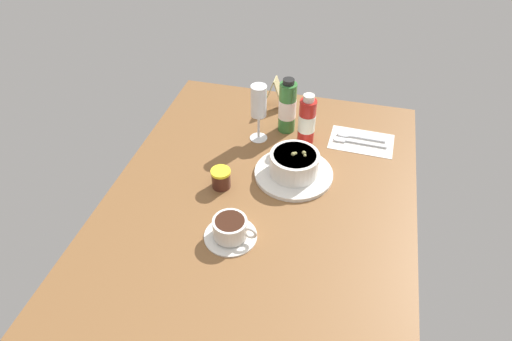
{
  "coord_description": "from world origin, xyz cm",
  "views": [
    {
      "loc": [
        -88.51,
        -21.01,
        87.94
      ],
      "look_at": [
        2.21,
        1.94,
        6.96
      ],
      "focal_mm": 31.97,
      "sensor_mm": 36.0,
      "label": 1
    }
  ],
  "objects_px": {
    "coffee_cup": "(231,229)",
    "jam_jar": "(221,178)",
    "porridge_bowl": "(294,166)",
    "sauce_bottle_red": "(307,121)",
    "wine_glass": "(259,104)",
    "menu_card": "(275,93)",
    "cutlery_setting": "(360,141)",
    "sauce_bottle_green": "(287,107)"
  },
  "relations": [
    {
      "from": "cutlery_setting",
      "to": "menu_card",
      "type": "height_order",
      "value": "menu_card"
    },
    {
      "from": "coffee_cup",
      "to": "jam_jar",
      "type": "bearing_deg",
      "value": 24.59
    },
    {
      "from": "porridge_bowl",
      "to": "jam_jar",
      "type": "distance_m",
      "value": 0.21
    },
    {
      "from": "cutlery_setting",
      "to": "wine_glass",
      "type": "xyz_separation_m",
      "value": [
        -0.06,
        0.32,
        0.13
      ]
    },
    {
      "from": "cutlery_setting",
      "to": "coffee_cup",
      "type": "bearing_deg",
      "value": 149.36
    },
    {
      "from": "porridge_bowl",
      "to": "coffee_cup",
      "type": "height_order",
      "value": "porridge_bowl"
    },
    {
      "from": "porridge_bowl",
      "to": "menu_card",
      "type": "bearing_deg",
      "value": 21.17
    },
    {
      "from": "wine_glass",
      "to": "menu_card",
      "type": "relative_size",
      "value": 1.72
    },
    {
      "from": "jam_jar",
      "to": "sauce_bottle_green",
      "type": "xyz_separation_m",
      "value": [
        0.32,
        -0.12,
        0.06
      ]
    },
    {
      "from": "cutlery_setting",
      "to": "wine_glass",
      "type": "distance_m",
      "value": 0.35
    },
    {
      "from": "jam_jar",
      "to": "cutlery_setting",
      "type": "bearing_deg",
      "value": -49.85
    },
    {
      "from": "porridge_bowl",
      "to": "coffee_cup",
      "type": "bearing_deg",
      "value": 157.91
    },
    {
      "from": "wine_glass",
      "to": "sauce_bottle_green",
      "type": "height_order",
      "value": "wine_glass"
    },
    {
      "from": "cutlery_setting",
      "to": "jam_jar",
      "type": "height_order",
      "value": "jam_jar"
    },
    {
      "from": "coffee_cup",
      "to": "jam_jar",
      "type": "distance_m",
      "value": 0.19
    },
    {
      "from": "porridge_bowl",
      "to": "jam_jar",
      "type": "height_order",
      "value": "porridge_bowl"
    },
    {
      "from": "cutlery_setting",
      "to": "sauce_bottle_red",
      "type": "relative_size",
      "value": 1.21
    },
    {
      "from": "porridge_bowl",
      "to": "wine_glass",
      "type": "xyz_separation_m",
      "value": [
        0.15,
        0.14,
        0.09
      ]
    },
    {
      "from": "cutlery_setting",
      "to": "sauce_bottle_red",
      "type": "xyz_separation_m",
      "value": [
        -0.04,
        0.17,
        0.07
      ]
    },
    {
      "from": "coffee_cup",
      "to": "sauce_bottle_red",
      "type": "xyz_separation_m",
      "value": [
        0.44,
        -0.12,
        0.05
      ]
    },
    {
      "from": "porridge_bowl",
      "to": "sauce_bottle_green",
      "type": "bearing_deg",
      "value": 16.69
    },
    {
      "from": "jam_jar",
      "to": "sauce_bottle_green",
      "type": "relative_size",
      "value": 0.31
    },
    {
      "from": "porridge_bowl",
      "to": "jam_jar",
      "type": "bearing_deg",
      "value": 117.01
    },
    {
      "from": "menu_card",
      "to": "coffee_cup",
      "type": "bearing_deg",
      "value": -177.83
    },
    {
      "from": "coffee_cup",
      "to": "sauce_bottle_red",
      "type": "height_order",
      "value": "sauce_bottle_red"
    },
    {
      "from": "cutlery_setting",
      "to": "coffee_cup",
      "type": "xyz_separation_m",
      "value": [
        -0.48,
        0.29,
        0.03
      ]
    },
    {
      "from": "coffee_cup",
      "to": "sauce_bottle_red",
      "type": "relative_size",
      "value": 0.82
    },
    {
      "from": "cutlery_setting",
      "to": "wine_glass",
      "type": "relative_size",
      "value": 1.07
    },
    {
      "from": "wine_glass",
      "to": "menu_card",
      "type": "bearing_deg",
      "value": -2.7
    },
    {
      "from": "porridge_bowl",
      "to": "cutlery_setting",
      "type": "xyz_separation_m",
      "value": [
        0.21,
        -0.18,
        -0.03
      ]
    },
    {
      "from": "porridge_bowl",
      "to": "coffee_cup",
      "type": "relative_size",
      "value": 1.64
    },
    {
      "from": "coffee_cup",
      "to": "cutlery_setting",
      "type": "bearing_deg",
      "value": -30.64
    },
    {
      "from": "cutlery_setting",
      "to": "sauce_bottle_red",
      "type": "bearing_deg",
      "value": 103.24
    },
    {
      "from": "sauce_bottle_red",
      "to": "menu_card",
      "type": "bearing_deg",
      "value": 38.85
    },
    {
      "from": "wine_glass",
      "to": "coffee_cup",
      "type": "bearing_deg",
      "value": -175.58
    },
    {
      "from": "sauce_bottle_green",
      "to": "menu_card",
      "type": "distance_m",
      "value": 0.15
    },
    {
      "from": "porridge_bowl",
      "to": "menu_card",
      "type": "height_order",
      "value": "menu_card"
    },
    {
      "from": "porridge_bowl",
      "to": "sauce_bottle_red",
      "type": "xyz_separation_m",
      "value": [
        0.17,
        -0.01,
        0.04
      ]
    },
    {
      "from": "porridge_bowl",
      "to": "sauce_bottle_red",
      "type": "height_order",
      "value": "sauce_bottle_red"
    },
    {
      "from": "sauce_bottle_red",
      "to": "menu_card",
      "type": "height_order",
      "value": "sauce_bottle_red"
    },
    {
      "from": "jam_jar",
      "to": "coffee_cup",
      "type": "bearing_deg",
      "value": -155.41
    },
    {
      "from": "wine_glass",
      "to": "sauce_bottle_green",
      "type": "xyz_separation_m",
      "value": [
        0.07,
        -0.08,
        -0.04
      ]
    }
  ]
}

